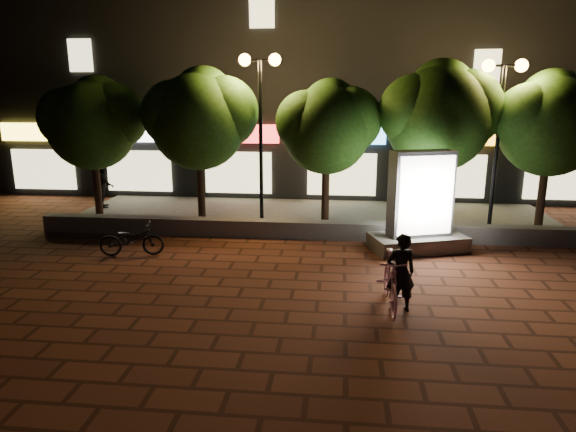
# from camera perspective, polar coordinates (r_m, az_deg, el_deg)

# --- Properties ---
(ground) EXTENTS (80.00, 80.00, 0.00)m
(ground) POSITION_cam_1_polar(r_m,az_deg,el_deg) (11.05, 0.59, -8.29)
(ground) COLOR #562A1B
(ground) RESTS_ON ground
(retaining_wall) EXTENTS (16.00, 0.45, 0.50)m
(retaining_wall) POSITION_cam_1_polar(r_m,az_deg,el_deg) (14.75, 2.07, -1.53)
(retaining_wall) COLOR slate
(retaining_wall) RESTS_ON ground
(sidewalk) EXTENTS (16.00, 5.00, 0.08)m
(sidewalk) POSITION_cam_1_polar(r_m,az_deg,el_deg) (17.22, 2.64, 0.00)
(sidewalk) COLOR slate
(sidewalk) RESTS_ON ground
(building_block) EXTENTS (28.00, 8.12, 11.30)m
(building_block) POSITION_cam_1_polar(r_m,az_deg,el_deg) (23.21, 3.77, 15.92)
(building_block) COLOR black
(building_block) RESTS_ON ground
(tree_far_left) EXTENTS (3.36, 2.80, 4.63)m
(tree_far_left) POSITION_cam_1_polar(r_m,az_deg,el_deg) (17.55, -21.11, 10.12)
(tree_far_left) COLOR #301E12
(tree_far_left) RESTS_ON sidewalk
(tree_left) EXTENTS (3.60, 3.00, 4.89)m
(tree_left) POSITION_cam_1_polar(r_m,az_deg,el_deg) (16.27, -9.89, 11.14)
(tree_left) COLOR #301E12
(tree_left) RESTS_ON sidewalk
(tree_mid) EXTENTS (3.24, 2.70, 4.50)m
(tree_mid) POSITION_cam_1_polar(r_m,az_deg,el_deg) (15.68, 4.58, 10.36)
(tree_mid) COLOR #301E12
(tree_mid) RESTS_ON sidewalk
(tree_right) EXTENTS (3.72, 3.10, 5.07)m
(tree_right) POSITION_cam_1_polar(r_m,az_deg,el_deg) (15.92, 16.81, 11.14)
(tree_right) COLOR #301E12
(tree_right) RESTS_ON sidewalk
(tree_far_right) EXTENTS (3.48, 2.90, 4.76)m
(tree_far_right) POSITION_cam_1_polar(r_m,az_deg,el_deg) (16.81, 27.68, 9.61)
(tree_far_right) COLOR #301E12
(tree_far_right) RESTS_ON sidewalk
(street_lamp_left) EXTENTS (1.26, 0.36, 5.18)m
(street_lamp_left) POSITION_cam_1_polar(r_m,az_deg,el_deg) (15.58, -3.16, 13.35)
(street_lamp_left) COLOR black
(street_lamp_left) RESTS_ON sidewalk
(street_lamp_right) EXTENTS (1.26, 0.36, 4.98)m
(street_lamp_right) POSITION_cam_1_polar(r_m,az_deg,el_deg) (16.04, 22.97, 11.84)
(street_lamp_right) COLOR black
(street_lamp_right) RESTS_ON sidewalk
(ad_kiosk) EXTENTS (2.75, 1.96, 2.69)m
(ad_kiosk) POSITION_cam_1_polar(r_m,az_deg,el_deg) (13.85, 14.66, 0.56)
(ad_kiosk) COLOR slate
(ad_kiosk) RESTS_ON ground
(scooter_pink) EXTENTS (0.57, 1.87, 1.12)m
(scooter_pink) POSITION_cam_1_polar(r_m,az_deg,el_deg) (10.17, 11.50, -7.21)
(scooter_pink) COLOR #ECA0D1
(scooter_pink) RESTS_ON ground
(rider) EXTENTS (0.64, 0.49, 1.57)m
(rider) POSITION_cam_1_polar(r_m,az_deg,el_deg) (9.99, 12.62, -6.28)
(rider) COLOR black
(rider) RESTS_ON ground
(scooter_parked) EXTENTS (1.72, 0.88, 0.86)m
(scooter_parked) POSITION_cam_1_polar(r_m,az_deg,el_deg) (13.73, -17.25, -2.56)
(scooter_parked) COLOR black
(scooter_parked) RESTS_ON ground
(pedestrian) EXTENTS (0.90, 0.99, 1.67)m
(pedestrian) POSITION_cam_1_polar(r_m,az_deg,el_deg) (19.38, -20.01, 3.39)
(pedestrian) COLOR black
(pedestrian) RESTS_ON sidewalk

